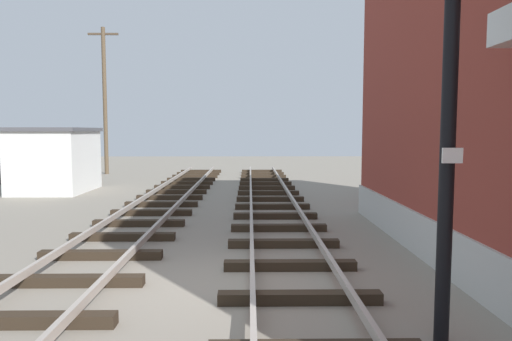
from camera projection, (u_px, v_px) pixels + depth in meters
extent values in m
plane|color=gray|center=(215.00, 285.00, 7.92)|extent=(80.00, 80.00, 0.00)
cube|color=#2D2319|center=(300.00, 298.00, 7.08)|extent=(2.50, 0.24, 0.18)
cube|color=#2D2319|center=(290.00, 265.00, 8.79)|extent=(2.50, 0.24, 0.18)
cube|color=#2D2319|center=(284.00, 244.00, 10.49)|extent=(2.50, 0.24, 0.18)
cube|color=#2D2319|center=(279.00, 228.00, 12.19)|extent=(2.50, 0.24, 0.18)
cube|color=#2D2319|center=(275.00, 216.00, 13.89)|extent=(2.50, 0.24, 0.18)
cube|color=#2D2319|center=(272.00, 207.00, 15.60)|extent=(2.50, 0.24, 0.18)
cube|color=#2D2319|center=(270.00, 199.00, 17.30)|extent=(2.50, 0.24, 0.18)
cube|color=#2D2319|center=(268.00, 193.00, 19.00)|extent=(2.50, 0.24, 0.18)
cube|color=#2D2319|center=(267.00, 188.00, 20.70)|extent=(2.50, 0.24, 0.18)
cube|color=#2D2319|center=(266.00, 184.00, 22.41)|extent=(2.50, 0.24, 0.18)
cube|color=#2D2319|center=(264.00, 180.00, 24.11)|extent=(2.50, 0.24, 0.18)
cube|color=#2D2319|center=(263.00, 177.00, 25.81)|extent=(2.50, 0.24, 0.18)
cube|color=#2D2319|center=(263.00, 174.00, 27.52)|extent=(2.50, 0.24, 0.18)
cube|color=#2D2319|center=(262.00, 171.00, 29.22)|extent=(2.50, 0.24, 0.18)
cube|color=#9E9389|center=(252.00, 271.00, 7.91)|extent=(0.08, 44.44, 0.14)
cube|color=#9E9389|center=(337.00, 271.00, 7.93)|extent=(0.08, 44.44, 0.14)
cube|color=#2D2319|center=(23.00, 320.00, 6.24)|extent=(2.50, 0.24, 0.18)
cube|color=#2D2319|center=(70.00, 281.00, 7.88)|extent=(2.50, 0.24, 0.18)
cube|color=#2D2319|center=(101.00, 255.00, 9.52)|extent=(2.50, 0.24, 0.18)
cube|color=#2D2319|center=(123.00, 237.00, 11.16)|extent=(2.50, 0.24, 0.18)
cube|color=#2D2319|center=(139.00, 223.00, 12.80)|extent=(2.50, 0.24, 0.18)
cube|color=#2D2319|center=(152.00, 213.00, 14.44)|extent=(2.50, 0.24, 0.18)
cube|color=#2D2319|center=(162.00, 204.00, 16.08)|extent=(2.50, 0.24, 0.18)
cube|color=#2D2319|center=(170.00, 197.00, 17.72)|extent=(2.50, 0.24, 0.18)
cube|color=#2D2319|center=(176.00, 192.00, 19.36)|extent=(2.50, 0.24, 0.18)
cube|color=#2D2319|center=(182.00, 187.00, 21.00)|extent=(2.50, 0.24, 0.18)
cube|color=#2D2319|center=(187.00, 183.00, 22.64)|extent=(2.50, 0.24, 0.18)
cube|color=#2D2319|center=(191.00, 179.00, 24.28)|extent=(2.50, 0.24, 0.18)
cube|color=#2D2319|center=(195.00, 176.00, 25.92)|extent=(2.50, 0.24, 0.18)
cube|color=#2D2319|center=(198.00, 174.00, 27.56)|extent=(2.50, 0.24, 0.18)
cube|color=#2D2319|center=(201.00, 171.00, 29.20)|extent=(2.50, 0.24, 0.18)
cube|color=#9E9389|center=(27.00, 272.00, 7.86)|extent=(0.08, 44.44, 0.14)
cube|color=#9E9389|center=(112.00, 271.00, 7.88)|extent=(0.08, 44.44, 0.14)
cylinder|color=black|center=(447.00, 173.00, 5.60)|extent=(0.18, 0.18, 4.25)
cube|color=white|center=(452.00, 156.00, 5.44)|extent=(0.24, 0.03, 0.18)
cube|color=#B2B2AD|center=(451.00, 255.00, 8.17)|extent=(0.08, 13.59, 0.90)
cube|color=silver|center=(55.00, 162.00, 20.05)|extent=(2.80, 3.60, 2.60)
cube|color=#4C4C51|center=(54.00, 130.00, 19.93)|extent=(3.00, 3.80, 0.16)
cube|color=brown|center=(22.00, 169.00, 20.05)|extent=(0.06, 0.90, 2.00)
cylinder|color=black|center=(22.00, 175.00, 24.46)|extent=(0.64, 0.24, 0.64)
cylinder|color=black|center=(4.00, 178.00, 22.67)|extent=(0.64, 0.24, 0.64)
cylinder|color=brown|center=(105.00, 101.00, 27.98)|extent=(0.24, 0.24, 8.76)
cube|color=#4C3D2D|center=(103.00, 34.00, 27.64)|extent=(1.80, 0.12, 0.12)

